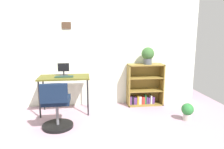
% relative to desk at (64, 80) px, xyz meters
% --- Properties ---
extents(wall_back, '(5.20, 0.12, 2.49)m').
position_rel_desk_xyz_m(wall_back, '(0.35, 0.48, 0.57)').
color(wall_back, silver).
rests_on(wall_back, ground_plane).
extents(desk, '(0.98, 0.52, 0.74)m').
position_rel_desk_xyz_m(desk, '(0.00, 0.00, 0.00)').
color(desk, '#53501A').
rests_on(desk, ground_plane).
extents(monitor, '(0.22, 0.17, 0.25)m').
position_rel_desk_xyz_m(monitor, '(-0.01, 0.09, 0.19)').
color(monitor, '#262628').
rests_on(monitor, desk).
extents(keyboard, '(0.35, 0.13, 0.02)m').
position_rel_desk_xyz_m(keyboard, '(0.01, -0.06, 0.08)').
color(keyboard, '#1D372B').
rests_on(keyboard, desk).
extents(office_chair, '(0.52, 0.55, 0.82)m').
position_rel_desk_xyz_m(office_chair, '(-0.08, -0.73, -0.31)').
color(office_chair, black).
rests_on(office_chair, ground_plane).
extents(bookshelf_low, '(0.78, 0.30, 0.92)m').
position_rel_desk_xyz_m(bookshelf_low, '(1.71, 0.29, -0.26)').
color(bookshelf_low, olive).
rests_on(bookshelf_low, ground_plane).
extents(potted_plant_on_shelf, '(0.27, 0.27, 0.37)m').
position_rel_desk_xyz_m(potted_plant_on_shelf, '(1.75, 0.23, 0.45)').
color(potted_plant_on_shelf, '#474C51').
rests_on(potted_plant_on_shelf, bookshelf_low).
extents(potted_plant_floor, '(0.22, 0.22, 0.33)m').
position_rel_desk_xyz_m(potted_plant_floor, '(2.25, -0.70, -0.49)').
color(potted_plant_floor, '#B7B2A8').
rests_on(potted_plant_floor, ground_plane).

